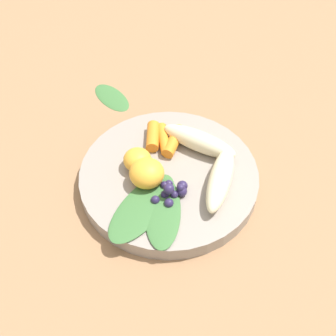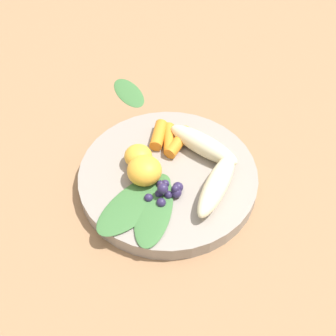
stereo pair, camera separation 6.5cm
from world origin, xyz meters
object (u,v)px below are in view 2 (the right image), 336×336
(bowl, at_px, (168,178))
(banana_peeled_left, at_px, (203,145))
(banana_peeled_right, at_px, (217,185))
(kale_leaf_stray, at_px, (129,92))
(orange_segment_near, at_px, (144,171))

(bowl, relative_size, banana_peeled_left, 2.19)
(banana_peeled_right, bearing_deg, kale_leaf_stray, 54.40)
(kale_leaf_stray, bearing_deg, banana_peeled_left, -173.12)
(banana_peeled_right, bearing_deg, banana_peeled_left, 35.86)
(banana_peeled_left, height_order, kale_leaf_stray, banana_peeled_left)
(kale_leaf_stray, bearing_deg, bowl, 169.21)
(banana_peeled_right, height_order, orange_segment_near, orange_segment_near)
(bowl, bearing_deg, banana_peeled_left, 136.91)
(bowl, distance_m, orange_segment_near, 0.05)
(bowl, distance_m, banana_peeled_left, 0.07)
(banana_peeled_left, distance_m, orange_segment_near, 0.10)
(banana_peeled_left, xyz_separation_m, kale_leaf_stray, (-0.14, -0.14, -0.04))
(banana_peeled_right, distance_m, kale_leaf_stray, 0.28)
(kale_leaf_stray, bearing_deg, orange_segment_near, 160.05)
(banana_peeled_left, bearing_deg, bowl, 76.44)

